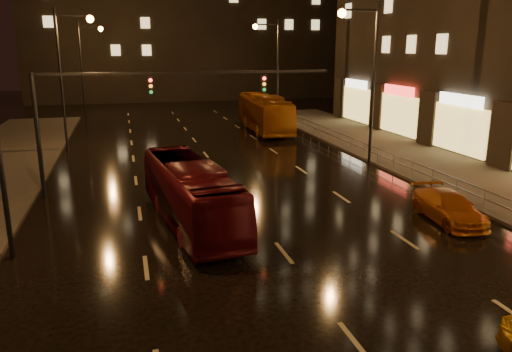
# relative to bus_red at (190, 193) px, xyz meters

# --- Properties ---
(ground) EXTENTS (140.00, 140.00, 0.00)m
(ground) POSITION_rel_bus_red_xyz_m (2.88, 5.87, -1.35)
(ground) COLOR black
(ground) RESTS_ON ground
(sidewalk_right) EXTENTS (7.00, 70.00, 0.15)m
(sidewalk_right) POSITION_rel_bus_red_xyz_m (16.38, 0.87, -1.28)
(sidewalk_right) COLOR #38332D
(sidewalk_right) RESTS_ON ground
(traffic_signal) EXTENTS (15.31, 0.32, 6.20)m
(traffic_signal) POSITION_rel_bus_red_xyz_m (-2.18, 5.87, 3.38)
(traffic_signal) COLOR black
(traffic_signal) RESTS_ON ground
(railing_right) EXTENTS (0.05, 56.00, 1.00)m
(railing_right) POSITION_rel_bus_red_xyz_m (13.08, 3.87, -0.46)
(railing_right) COLOR #99999E
(railing_right) RESTS_ON sidewalk_right
(bus_red) EXTENTS (3.45, 9.93, 2.71)m
(bus_red) POSITION_rel_bus_red_xyz_m (0.00, 0.00, 0.00)
(bus_red) COLOR #550C16
(bus_red) RESTS_ON ground
(bus_curb) EXTENTS (3.27, 11.69, 3.22)m
(bus_curb) POSITION_rel_bus_red_xyz_m (9.72, 22.90, 0.26)
(bus_curb) COLOR #964A0F
(bus_curb) RESTS_ON ground
(taxi_far) EXTENTS (2.16, 4.50, 1.26)m
(taxi_far) POSITION_rel_bus_red_xyz_m (10.88, -2.64, -0.72)
(taxi_far) COLOR #BD5811
(taxi_far) RESTS_ON ground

